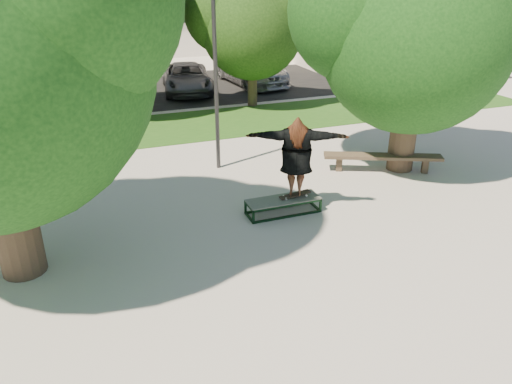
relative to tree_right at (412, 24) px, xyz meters
name	(u,v)px	position (x,y,z in m)	size (l,w,h in m)	color
ground	(242,256)	(-5.92, -3.08, -4.09)	(120.00, 120.00, 0.00)	#A8A39A
grass_strip	(184,126)	(-4.92, 6.42, -4.08)	(30.00, 4.00, 0.02)	#1B4B15
asphalt_strip	(132,92)	(-5.92, 12.92, -4.09)	(40.00, 8.00, 0.01)	black
tree_right	(412,24)	(0.00, 0.00, 0.00)	(6.24, 5.33, 6.51)	#38281E
bg_tree_mid	(107,10)	(-6.99, 8.99, -0.08)	(5.76, 4.92, 6.24)	#38281E
bg_tree_right	(250,21)	(-1.48, 8.48, -0.60)	(5.04, 4.31, 5.43)	#38281E
lamppost	(215,60)	(-4.92, 1.92, -0.94)	(0.25, 0.15, 6.11)	#2D2D30
grind_box	(283,206)	(-4.33, -1.55, -3.90)	(1.80, 0.60, 0.38)	black
skater_rig	(296,157)	(-4.02, -1.55, -2.68)	(2.43, 1.56, 2.01)	white
bench	(383,158)	(-0.55, -0.10, -3.66)	(3.27, 1.81, 0.52)	#4A3C2C
car_dark	(31,86)	(-10.30, 12.32, -3.36)	(1.56, 4.49, 1.48)	black
car_grey	(187,78)	(-3.42, 12.05, -3.44)	(2.19, 4.74, 1.32)	#545458
car_silver_b	(250,67)	(0.08, 12.84, -3.29)	(2.26, 5.55, 1.61)	#9E9EA2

